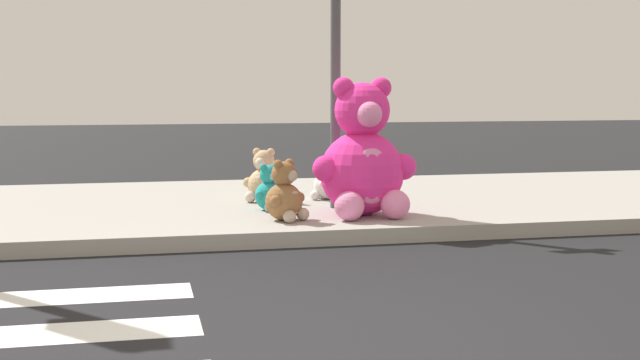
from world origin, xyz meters
TOP-DOWN VIEW (x-y plane):
  - ground_plane at (0.00, 0.00)m, footprint 60.00×60.00m
  - sidewalk at (0.00, 5.20)m, footprint 28.00×4.40m
  - sign_pole at (1.00, 4.40)m, footprint 0.56×0.11m
  - plush_pink_large at (1.15, 3.81)m, footprint 1.09×0.95m
  - plush_tan at (0.31, 5.07)m, footprint 0.43×0.45m
  - plush_teal at (0.27, 4.38)m, footprint 0.36×0.36m
  - plush_brown at (0.31, 3.65)m, footprint 0.43×0.44m
  - plush_white at (1.06, 5.10)m, footprint 0.38×0.40m

SIDE VIEW (x-z plane):
  - ground_plane at x=0.00m, z-range 0.00..0.00m
  - sidewalk at x=0.00m, z-range 0.00..0.15m
  - plush_teal at x=0.27m, z-range 0.10..0.60m
  - plush_white at x=1.06m, z-range 0.10..0.63m
  - plush_brown at x=0.31m, z-range 0.09..0.70m
  - plush_tan at x=0.31m, z-range 0.09..0.71m
  - plush_pink_large at x=1.15m, z-range 0.01..1.42m
  - sign_pole at x=1.00m, z-range 0.25..3.45m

